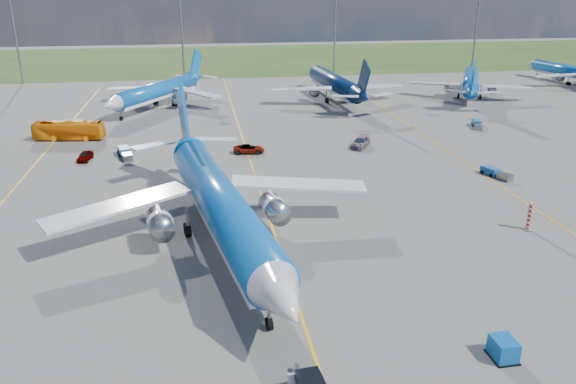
{
  "coord_description": "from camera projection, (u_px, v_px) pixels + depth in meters",
  "views": [
    {
      "loc": [
        -6.88,
        -40.19,
        23.99
      ],
      "look_at": [
        1.61,
        12.36,
        4.0
      ],
      "focal_mm": 35.0,
      "sensor_mm": 36.0,
      "label": 1
    }
  ],
  "objects": [
    {
      "name": "baggage_tug_w",
      "position": [
        495.0,
        173.0,
        73.52
      ],
      "size": [
        2.72,
        4.7,
        1.02
      ],
      "rotation": [
        0.0,
        0.0,
        0.35
      ],
      "color": "#1B57A5",
      "rests_on": "ground"
    },
    {
      "name": "warning_post",
      "position": [
        530.0,
        216.0,
        57.35
      ],
      "size": [
        0.5,
        0.5,
        3.0
      ],
      "primitive_type": "cylinder",
      "color": "red",
      "rests_on": "ground"
    },
    {
      "name": "floodlight_masts",
      "position": [
        260.0,
        29.0,
        145.35
      ],
      "size": [
        202.2,
        0.5,
        22.7
      ],
      "color": "slate",
      "rests_on": "ground"
    },
    {
      "name": "bg_jet_n",
      "position": [
        334.0,
        100.0,
        121.24
      ],
      "size": [
        33.2,
        42.11,
        10.52
      ],
      "primitive_type": null,
      "rotation": [
        0.0,
        0.0,
        3.21
      ],
      "color": "#081E45",
      "rests_on": "ground"
    },
    {
      "name": "uld_container",
      "position": [
        503.0,
        349.0,
        37.9
      ],
      "size": [
        1.49,
        1.86,
        1.48
      ],
      "primitive_type": "cube",
      "rotation": [
        0.0,
        0.0,
        0.01
      ],
      "color": "#0B52A4",
      "rests_on": "ground"
    },
    {
      "name": "bg_jet_ne",
      "position": [
        469.0,
        97.0,
        125.04
      ],
      "size": [
        41.29,
        45.27,
        9.61
      ],
      "primitive_type": null,
      "rotation": [
        0.0,
        0.0,
        2.68
      ],
      "color": "#0C5CB5",
      "rests_on": "ground"
    },
    {
      "name": "bg_jet_nnw",
      "position": [
        159.0,
        107.0,
        114.13
      ],
      "size": [
        42.84,
        46.04,
        9.67
      ],
      "primitive_type": null,
      "rotation": [
        0.0,
        0.0,
        -0.53
      ],
      "color": "#0C5CB5",
      "rests_on": "ground"
    },
    {
      "name": "baggage_tug_e",
      "position": [
        477.0,
        124.0,
        98.48
      ],
      "size": [
        2.88,
        4.94,
        1.08
      ],
      "rotation": [
        0.0,
        0.0,
        -0.36
      ],
      "color": "#19599B",
      "rests_on": "ground"
    },
    {
      "name": "ground",
      "position": [
        293.0,
        290.0,
        46.6
      ],
      "size": [
        400.0,
        400.0,
        0.0
      ],
      "primitive_type": "plane",
      "color": "#5C5C59",
      "rests_on": "ground"
    },
    {
      "name": "grass_strip",
      "position": [
        217.0,
        59.0,
        185.23
      ],
      "size": [
        400.0,
        80.0,
        0.01
      ],
      "primitive_type": "cube",
      "color": "#2D4719",
      "rests_on": "ground"
    },
    {
      "name": "taxiway_lines",
      "position": [
        258.0,
        180.0,
        72.23
      ],
      "size": [
        60.25,
        160.0,
        0.02
      ],
      "color": "gold",
      "rests_on": "ground"
    },
    {
      "name": "service_car_b",
      "position": [
        249.0,
        149.0,
        83.49
      ],
      "size": [
        4.83,
        2.58,
        1.29
      ],
      "primitive_type": "imported",
      "rotation": [
        0.0,
        0.0,
        1.47
      ],
      "color": "#999999",
      "rests_on": "ground"
    },
    {
      "name": "service_car_c",
      "position": [
        361.0,
        142.0,
        86.58
      ],
      "size": [
        4.44,
        5.47,
        1.49
      ],
      "primitive_type": "imported",
      "rotation": [
        0.0,
        0.0,
        -0.54
      ],
      "color": "#999999",
      "rests_on": "ground"
    },
    {
      "name": "service_car_a",
      "position": [
        85.0,
        156.0,
        80.11
      ],
      "size": [
        2.12,
        4.04,
        1.31
      ],
      "primitive_type": "imported",
      "rotation": [
        0.0,
        0.0,
        -0.15
      ],
      "color": "#999999",
      "rests_on": "ground"
    },
    {
      "name": "main_airliner",
      "position": [
        222.0,
        243.0,
        54.84
      ],
      "size": [
        42.53,
        51.4,
        12.04
      ],
      "primitive_type": null,
      "rotation": [
        0.0,
        0.0,
        0.18
      ],
      "color": "#0C5CB5",
      "rests_on": "ground"
    },
    {
      "name": "apron_bus",
      "position": [
        69.0,
        130.0,
        90.35
      ],
      "size": [
        11.42,
        4.16,
        3.11
      ],
      "primitive_type": "imported",
      "rotation": [
        0.0,
        0.0,
        1.43
      ],
      "color": "orange",
      "rests_on": "ground"
    },
    {
      "name": "bg_jet_ene",
      "position": [
        568.0,
        84.0,
        141.01
      ],
      "size": [
        30.57,
        37.1,
        8.74
      ],
      "primitive_type": null,
      "rotation": [
        0.0,
        0.0,
        3.31
      ],
      "color": "#0C5CB5",
      "rests_on": "ground"
    },
    {
      "name": "baggage_tug_c",
      "position": [
        125.0,
        153.0,
        81.81
      ],
      "size": [
        2.71,
        5.46,
        1.18
      ],
      "rotation": [
        0.0,
        0.0,
        0.26
      ],
      "color": "#1B57A5",
      "rests_on": "ground"
    }
  ]
}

